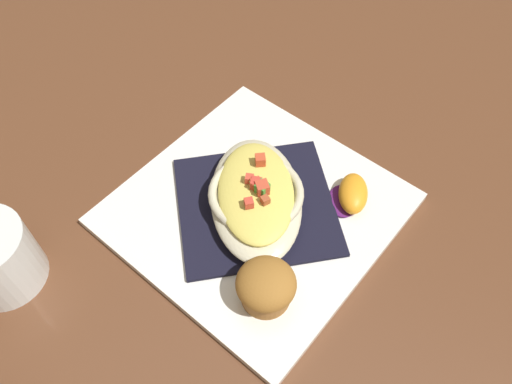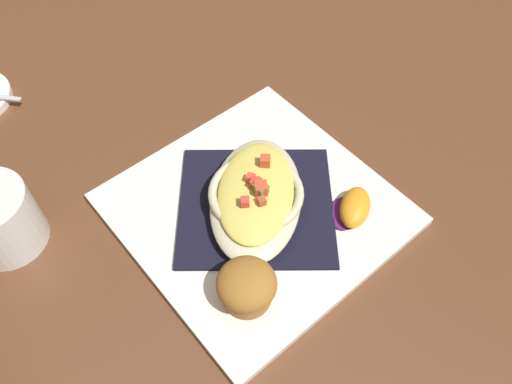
{
  "view_description": "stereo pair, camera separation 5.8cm",
  "coord_description": "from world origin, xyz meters",
  "px_view_note": "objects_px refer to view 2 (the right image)",
  "views": [
    {
      "loc": [
        -0.24,
        -0.24,
        0.52
      ],
      "look_at": [
        0.0,
        0.0,
        0.04
      ],
      "focal_mm": 35.64,
      "sensor_mm": 36.0,
      "label": 1
    },
    {
      "loc": [
        -0.2,
        -0.28,
        0.52
      ],
      "look_at": [
        0.0,
        0.0,
        0.04
      ],
      "focal_mm": 35.64,
      "sensor_mm": 36.0,
      "label": 2
    }
  ],
  "objects_px": {
    "gratin_dish": "(256,195)",
    "muffin": "(247,286)",
    "square_plate": "(256,209)",
    "orange_garnish": "(353,208)"
  },
  "relations": [
    {
      "from": "gratin_dish",
      "to": "square_plate",
      "type": "bearing_deg",
      "value": 118.41
    },
    {
      "from": "orange_garnish",
      "to": "muffin",
      "type": "bearing_deg",
      "value": -174.93
    },
    {
      "from": "gratin_dish",
      "to": "muffin",
      "type": "xyz_separation_m",
      "value": [
        -0.08,
        -0.09,
        0.0
      ]
    },
    {
      "from": "square_plate",
      "to": "gratin_dish",
      "type": "distance_m",
      "value": 0.03
    },
    {
      "from": "square_plate",
      "to": "gratin_dish",
      "type": "height_order",
      "value": "gratin_dish"
    },
    {
      "from": "muffin",
      "to": "orange_garnish",
      "type": "xyz_separation_m",
      "value": [
        0.16,
        0.01,
        -0.01
      ]
    },
    {
      "from": "square_plate",
      "to": "orange_garnish",
      "type": "bearing_deg",
      "value": -40.53
    },
    {
      "from": "square_plate",
      "to": "orange_garnish",
      "type": "height_order",
      "value": "orange_garnish"
    },
    {
      "from": "gratin_dish",
      "to": "orange_garnish",
      "type": "relative_size",
      "value": 2.76
    },
    {
      "from": "square_plate",
      "to": "muffin",
      "type": "xyz_separation_m",
      "value": [
        -0.08,
        -0.09,
        0.03
      ]
    }
  ]
}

